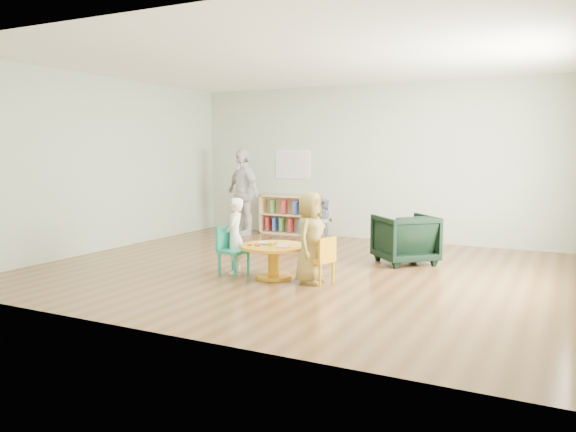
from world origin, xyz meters
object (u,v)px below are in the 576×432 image
at_px(adult_caretaker, 243,192).
at_px(kid_chair_right, 321,259).
at_px(child_left, 235,236).
at_px(kid_chair_left, 231,249).
at_px(child_right, 310,238).
at_px(toddler, 325,219).
at_px(bookshelf, 289,215).
at_px(activity_table, 274,255).
at_px(armchair, 405,239).

bearing_deg(adult_caretaker, kid_chair_right, -18.66).
bearing_deg(child_left, kid_chair_left, -25.08).
bearing_deg(kid_chair_left, kid_chair_right, 101.01).
bearing_deg(adult_caretaker, kid_chair_left, -34.63).
distance_m(kid_chair_right, child_right, 0.29).
bearing_deg(kid_chair_left, toddler, -171.13).
xyz_separation_m(bookshelf, adult_caretaker, (-0.72, -0.54, 0.46)).
xyz_separation_m(activity_table, child_right, (0.53, -0.05, 0.27)).
relative_size(child_left, toddler, 1.33).
bearing_deg(bookshelf, child_left, -74.86).
height_order(activity_table, child_right, child_right).
distance_m(bookshelf, adult_caretaker, 1.01).
relative_size(bookshelf, child_right, 1.07).
height_order(kid_chair_right, adult_caretaker, adult_caretaker).
distance_m(kid_chair_right, bookshelf, 4.11).
bearing_deg(bookshelf, adult_caretaker, -142.91).
xyz_separation_m(armchair, toddler, (-1.87, 1.42, 0.02)).
relative_size(kid_chair_left, child_right, 0.56).
xyz_separation_m(kid_chair_right, armchair, (0.58, 1.68, 0.05)).
relative_size(activity_table, child_left, 0.84).
bearing_deg(activity_table, armchair, 53.21).
height_order(activity_table, toddler, toddler).
relative_size(kid_chair_left, adult_caretaker, 0.38).
bearing_deg(armchair, bookshelf, -75.60).
xyz_separation_m(kid_chair_left, armchair, (1.84, 1.74, 0.02)).
bearing_deg(activity_table, bookshelf, 113.78).
height_order(bookshelf, toddler, toddler).
height_order(armchair, child_right, child_right).
xyz_separation_m(armchair, adult_caretaker, (-3.49, 1.25, 0.47)).
bearing_deg(armchair, child_right, 24.52).
relative_size(child_right, toddler, 1.49).
bearing_deg(kid_chair_left, child_left, -175.26).
height_order(child_left, adult_caretaker, adult_caretaker).
distance_m(activity_table, adult_caretaker, 3.72).
bearing_deg(kid_chair_right, kid_chair_left, 108.81).
bearing_deg(adult_caretaker, armchair, 6.82).
bearing_deg(child_left, armchair, 110.65).
distance_m(activity_table, toddler, 3.15).
distance_m(activity_table, kid_chair_right, 0.67).
bearing_deg(adult_caretaker, activity_table, -25.91).
bearing_deg(bookshelf, child_right, -59.66).
bearing_deg(activity_table, adult_caretaker, 127.55).
distance_m(kid_chair_left, adult_caretaker, 3.45).
xyz_separation_m(kid_chair_right, adult_caretaker, (-2.91, 2.93, 0.51)).
xyz_separation_m(child_left, adult_caretaker, (-1.65, 2.91, 0.32)).
bearing_deg(kid_chair_right, child_left, 105.01).
distance_m(kid_chair_left, child_left, 0.18).
bearing_deg(adult_caretaker, child_left, -33.85).
distance_m(bookshelf, armchair, 3.30).
bearing_deg(armchair, kid_chair_left, 0.68).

